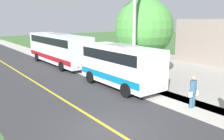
% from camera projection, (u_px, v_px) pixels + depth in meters
% --- Properties ---
extents(ground_plane, '(120.00, 120.00, 0.00)m').
position_uv_depth(ground_plane, '(112.00, 130.00, 10.64)').
color(ground_plane, '#3D6633').
extents(road_surface, '(8.00, 100.00, 0.01)m').
position_uv_depth(road_surface, '(112.00, 130.00, 10.64)').
color(road_surface, '#333335').
rests_on(road_surface, ground).
extents(sidewalk, '(2.40, 100.00, 0.01)m').
position_uv_depth(sidewalk, '(186.00, 105.00, 13.64)').
color(sidewalk, '#B2ADA3').
rests_on(sidewalk, ground).
extents(road_centre_line, '(0.16, 100.00, 0.00)m').
position_uv_depth(road_centre_line, '(112.00, 130.00, 10.64)').
color(road_centre_line, gold).
rests_on(road_centre_line, ground).
extents(shuttle_bus_front, '(2.60, 6.85, 2.99)m').
position_uv_depth(shuttle_bus_front, '(120.00, 64.00, 16.91)').
color(shuttle_bus_front, white).
rests_on(shuttle_bus_front, ground).
extents(transit_bus_rear, '(2.64, 10.48, 3.22)m').
position_uv_depth(transit_bus_rear, '(58.00, 48.00, 25.03)').
color(transit_bus_rear, silver).
rests_on(transit_bus_rear, ground).
extents(pedestrian_waiting, '(0.72, 0.34, 1.78)m').
position_uv_depth(pedestrian_waiting, '(193.00, 91.00, 13.03)').
color(pedestrian_waiting, '#335972').
rests_on(pedestrian_waiting, ground).
extents(street_light_pole, '(1.97, 0.24, 8.34)m').
position_uv_depth(street_light_pole, '(133.00, 21.00, 15.89)').
color(street_light_pole, '#9E9EA3').
rests_on(street_light_pole, ground).
extents(tree_curbside, '(4.50, 4.50, 6.27)m').
position_uv_depth(tree_curbside, '(144.00, 28.00, 18.70)').
color(tree_curbside, '#4C3826').
rests_on(tree_curbside, ground).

